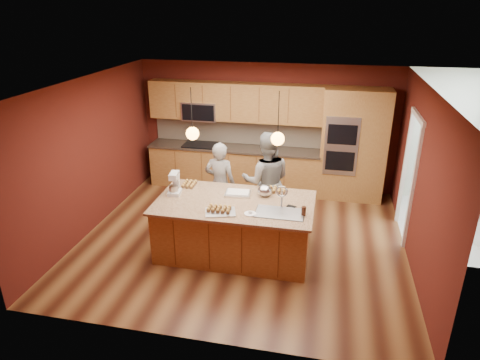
% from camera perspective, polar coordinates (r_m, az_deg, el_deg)
% --- Properties ---
extents(floor, '(5.50, 5.50, 0.00)m').
position_cam_1_polar(floor, '(7.58, 0.34, -7.83)').
color(floor, '#411F11').
rests_on(floor, ground).
extents(ceiling, '(5.50, 5.50, 0.00)m').
position_cam_1_polar(ceiling, '(6.63, 0.39, 12.70)').
color(ceiling, silver).
rests_on(ceiling, ground).
extents(wall_back, '(5.50, 0.00, 5.50)m').
position_cam_1_polar(wall_back, '(9.33, 3.48, 7.12)').
color(wall_back, '#4C1711').
rests_on(wall_back, ground).
extents(wall_front, '(5.50, 0.00, 5.50)m').
position_cam_1_polar(wall_front, '(4.81, -5.72, -8.75)').
color(wall_front, '#4C1711').
rests_on(wall_front, ground).
extents(wall_left, '(0.00, 5.00, 5.00)m').
position_cam_1_polar(wall_left, '(7.98, -19.39, 3.11)').
color(wall_left, '#4C1711').
rests_on(wall_left, ground).
extents(wall_right, '(0.00, 5.00, 5.00)m').
position_cam_1_polar(wall_right, '(7.02, 22.93, -0.06)').
color(wall_right, '#4C1711').
rests_on(wall_right, ground).
extents(cabinet_run, '(3.74, 0.64, 2.30)m').
position_cam_1_polar(cabinet_run, '(9.32, -0.95, 4.79)').
color(cabinet_run, brown).
rests_on(cabinet_run, floor).
extents(oven_column, '(1.30, 0.62, 2.30)m').
position_cam_1_polar(oven_column, '(9.02, 14.85, 4.51)').
color(oven_column, brown).
rests_on(oven_column, floor).
extents(doorway_trim, '(0.08, 1.11, 2.20)m').
position_cam_1_polar(doorway_trim, '(7.85, 21.52, 0.14)').
color(doorway_trim, white).
rests_on(doorway_trim, wall_right).
extents(pendant_left, '(0.20, 0.20, 0.80)m').
position_cam_1_polar(pendant_left, '(6.56, -6.35, 6.21)').
color(pendant_left, black).
rests_on(pendant_left, ceiling).
extents(pendant_right, '(0.20, 0.20, 0.80)m').
position_cam_1_polar(pendant_right, '(6.29, 5.04, 5.53)').
color(pendant_right, black).
rests_on(pendant_right, ceiling).
extents(island, '(2.50, 1.40, 1.30)m').
position_cam_1_polar(island, '(6.99, -0.59, -6.24)').
color(island, brown).
rests_on(island, floor).
extents(person_left, '(0.60, 0.42, 1.57)m').
position_cam_1_polar(person_left, '(7.79, -2.67, -0.51)').
color(person_left, black).
rests_on(person_left, floor).
extents(person_right, '(0.98, 0.82, 1.81)m').
position_cam_1_polar(person_right, '(7.59, 3.54, -0.19)').
color(person_right, slate).
rests_on(person_right, floor).
extents(stand_mixer, '(0.22, 0.29, 0.37)m').
position_cam_1_polar(stand_mixer, '(7.08, -8.72, -0.63)').
color(stand_mixer, silver).
rests_on(stand_mixer, island).
extents(sheet_cake, '(0.44, 0.34, 0.05)m').
position_cam_1_polar(sheet_cake, '(7.03, -0.28, -1.75)').
color(sheet_cake, silver).
rests_on(sheet_cake, island).
extents(cooling_rack, '(0.52, 0.43, 0.02)m').
position_cam_1_polar(cooling_rack, '(6.44, -2.63, -4.30)').
color(cooling_rack, '#B1B4B8').
rests_on(cooling_rack, island).
extents(mixing_bowl, '(0.23, 0.23, 0.20)m').
position_cam_1_polar(mixing_bowl, '(6.96, 3.32, -1.42)').
color(mixing_bowl, silver).
rests_on(mixing_bowl, island).
extents(plate, '(0.18, 0.18, 0.01)m').
position_cam_1_polar(plate, '(6.40, 1.38, -4.51)').
color(plate, white).
rests_on(plate, island).
extents(tumbler, '(0.07, 0.07, 0.14)m').
position_cam_1_polar(tumbler, '(6.40, 8.48, -4.11)').
color(tumbler, '#351C11').
rests_on(tumbler, island).
extents(phone, '(0.16, 0.12, 0.01)m').
position_cam_1_polar(phone, '(6.66, 6.87, -3.52)').
color(phone, black).
rests_on(phone, island).
extents(cupcakes_left, '(0.23, 0.30, 0.07)m').
position_cam_1_polar(cupcakes_left, '(7.40, -6.81, -0.52)').
color(cupcakes_left, '#B28539').
rests_on(cupcakes_left, island).
extents(cupcakes_rack, '(0.37, 0.22, 0.07)m').
position_cam_1_polar(cupcakes_rack, '(6.46, -2.81, -3.82)').
color(cupcakes_rack, '#B28539').
rests_on(cupcakes_rack, island).
extents(cupcakes_right, '(0.31, 0.23, 0.07)m').
position_cam_1_polar(cupcakes_right, '(7.15, 4.93, -1.28)').
color(cupcakes_right, '#B28539').
rests_on(cupcakes_right, island).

